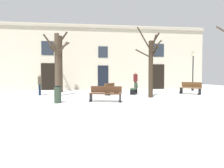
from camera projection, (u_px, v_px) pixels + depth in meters
name	position (u px, v px, depth m)	size (l,w,h in m)	color
ground_plane	(115.00, 99.00, 13.02)	(34.29, 34.29, 0.00)	white
building_facade	(103.00, 57.00, 21.23)	(21.43, 0.60, 6.55)	beige
tree_right_of_center	(60.00, 62.00, 17.88)	(1.63, 2.43, 5.14)	#382B1E
tree_near_facade	(151.00, 65.00, 13.70)	(1.94, 2.06, 4.55)	#382B1E
tree_foreground	(57.00, 62.00, 14.56)	(1.67, 2.10, 4.40)	#4C3D2D
streetlamp	(193.00, 67.00, 19.61)	(0.30, 0.30, 3.71)	black
litter_bin	(58.00, 94.00, 11.07)	(0.39, 0.39, 0.91)	#2D3D2D
bench_near_center_tree	(106.00, 94.00, 11.56)	(1.86, 0.98, 0.87)	#51331E
bench_facing_shops	(111.00, 88.00, 15.79)	(1.35, 1.71, 0.87)	brown
bench_by_litter_bin	(191.00, 88.00, 16.10)	(1.40, 1.55, 0.94)	brown
bench_far_corner	(135.00, 88.00, 16.21)	(0.97, 1.60, 0.91)	#2D4C33
person_strolling	(40.00, 83.00, 15.32)	(0.34, 0.43, 1.62)	black
person_near_bench	(60.00, 82.00, 19.34)	(0.44, 0.38, 1.58)	black
person_crossing_plaza	(135.00, 80.00, 19.39)	(0.43, 0.41, 1.84)	#2D271E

